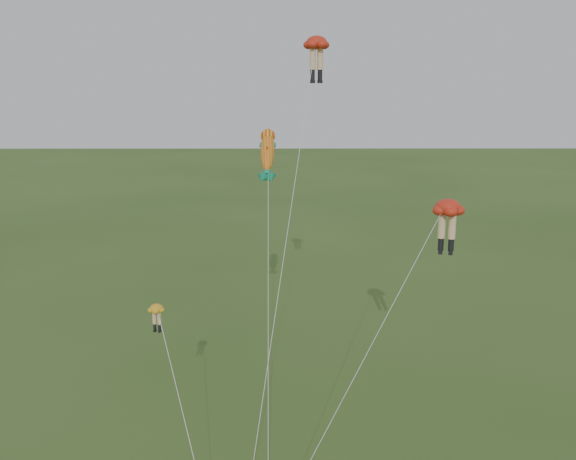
{
  "coord_description": "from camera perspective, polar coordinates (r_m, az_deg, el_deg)",
  "views": [
    {
      "loc": [
        0.63,
        -25.62,
        18.08
      ],
      "look_at": [
        0.76,
        6.0,
        10.7
      ],
      "focal_mm": 40.0,
      "sensor_mm": 36.0,
      "label": 1
    }
  ],
  "objects": [
    {
      "name": "legs_kite_red_high",
      "position": [
        34.59,
        2.46,
        15.45
      ],
      "size": [
        4.3,
        10.43,
        20.37
      ],
      "rotation": [
        0.0,
        0.0,
        0.36
      ],
      "color": "red",
      "rests_on": "ground"
    },
    {
      "name": "legs_kite_red_mid",
      "position": [
        32.69,
        13.9,
        1.39
      ],
      "size": [
        9.33,
        8.57,
        12.39
      ],
      "rotation": [
        0.0,
        0.0,
        -0.29
      ],
      "color": "red",
      "rests_on": "ground"
    },
    {
      "name": "legs_kite_yellow",
      "position": [
        29.08,
        -11.24,
        -8.53
      ],
      "size": [
        3.5,
        5.61,
        8.43
      ],
      "rotation": [
        0.0,
        0.0,
        -0.26
      ],
      "color": "gold",
      "rests_on": "ground"
    },
    {
      "name": "fish_kite",
      "position": [
        36.91,
        -1.83,
        6.98
      ],
      "size": [
        0.96,
        13.98,
        15.65
      ],
      "rotation": [
        0.88,
        0.0,
        -0.02
      ],
      "color": "gold",
      "rests_on": "ground"
    }
  ]
}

